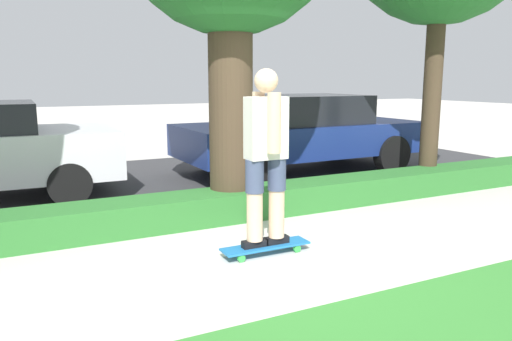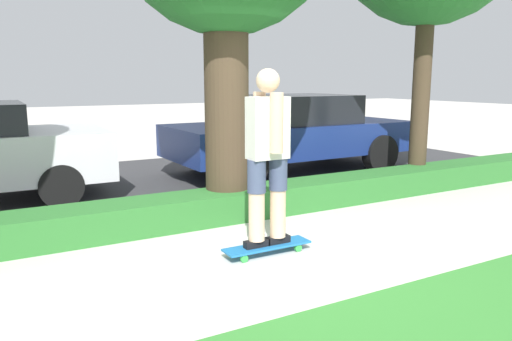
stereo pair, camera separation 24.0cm
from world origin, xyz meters
TOP-DOWN VIEW (x-y plane):
  - ground_plane at (0.00, 0.00)m, footprint 60.00×60.00m
  - street_asphalt at (0.00, 4.20)m, footprint 14.78×5.00m
  - hedge_row at (0.00, 1.60)m, footprint 14.78×0.60m
  - skateboard at (-0.12, 0.24)m, footprint 0.92×0.24m
  - skater_person at (-0.12, 0.24)m, footprint 0.51×0.45m
  - parked_car_middle at (2.57, 3.98)m, footprint 4.67×2.04m

SIDE VIEW (x-z plane):
  - ground_plane at x=0.00m, z-range 0.00..0.00m
  - street_asphalt at x=0.00m, z-range 0.00..0.01m
  - skateboard at x=-0.12m, z-range 0.03..0.13m
  - hedge_row at x=0.00m, z-range 0.00..0.36m
  - parked_car_middle at x=2.57m, z-range 0.05..1.50m
  - skater_person at x=-0.12m, z-range 0.16..1.90m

